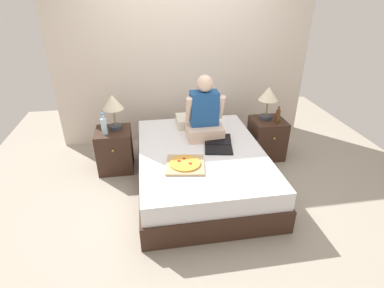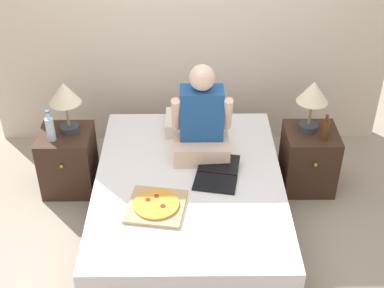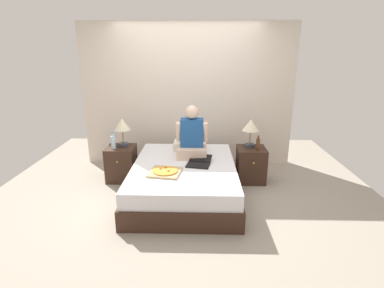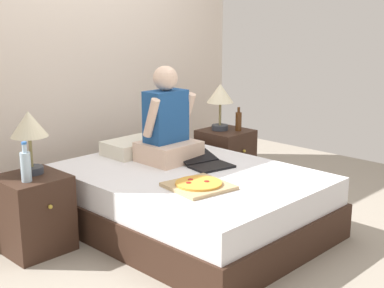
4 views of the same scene
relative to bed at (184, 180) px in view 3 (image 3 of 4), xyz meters
name	(u,v)px [view 3 (image 3 of 4)]	position (x,y,z in m)	size (l,w,h in m)	color
ground_plane	(184,194)	(0.00, 0.00, -0.23)	(5.72, 5.72, 0.00)	#9E9384
wall_back	(188,96)	(0.00, 1.36, 1.02)	(3.72, 0.12, 2.50)	beige
bed	(184,180)	(0.00, 0.00, 0.00)	(1.48, 2.00, 0.47)	#382319
nightstand_left	(122,163)	(-1.04, 0.52, 0.04)	(0.44, 0.47, 0.55)	#382319
lamp_on_left_nightstand	(122,126)	(-1.00, 0.57, 0.65)	(0.26, 0.26, 0.45)	#333842
water_bottle	(113,142)	(-1.12, 0.43, 0.43)	(0.07, 0.07, 0.28)	silver
nightstand_right	(251,164)	(1.04, 0.52, 0.04)	(0.44, 0.47, 0.55)	#382319
lamp_on_right_nightstand	(251,127)	(1.01, 0.57, 0.65)	(0.26, 0.26, 0.45)	#333842
beer_bottle	(258,144)	(1.11, 0.42, 0.42)	(0.06, 0.06, 0.23)	#512D14
pillow	(190,145)	(0.06, 0.72, 0.30)	(0.52, 0.34, 0.12)	silver
person_seated	(192,138)	(0.10, 0.35, 0.53)	(0.47, 0.40, 0.78)	beige
laptop	(199,163)	(0.21, 0.01, 0.26)	(0.39, 0.47, 0.07)	black
pizza_box	(165,172)	(-0.23, -0.33, 0.26)	(0.46, 0.46, 0.05)	tan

